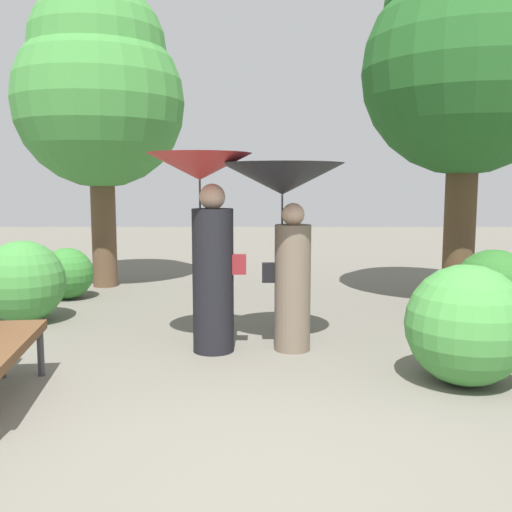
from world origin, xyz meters
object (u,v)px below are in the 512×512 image
object	(u,v)px
person_left	(209,220)
tree_mid_left	(102,87)
tree_near_right	(471,50)
person_right	(288,209)

from	to	relation	value
person_left	tree_mid_left	world-z (taller)	tree_mid_left
tree_near_right	tree_mid_left	bearing A→B (deg)	164.72
tree_near_right	tree_mid_left	distance (m)	5.66
person_left	tree_mid_left	bearing A→B (deg)	34.86
person_left	tree_mid_left	size ratio (longest dim) A/B	0.41
person_left	tree_near_right	bearing A→B (deg)	-49.16
person_left	tree_mid_left	xyz separation A→B (m)	(-2.06, 3.81, 1.94)
person_left	person_right	bearing A→B (deg)	-79.81
person_right	tree_mid_left	world-z (taller)	tree_mid_left
person_right	tree_near_right	world-z (taller)	tree_near_right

